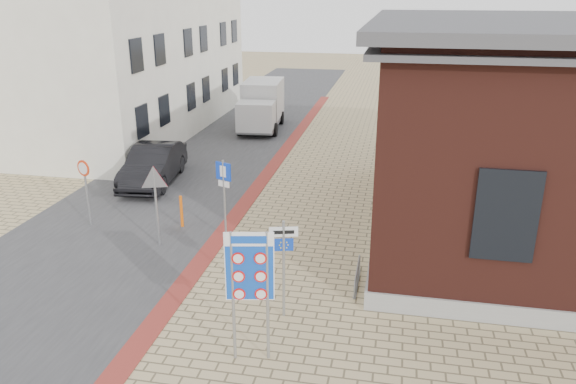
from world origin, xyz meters
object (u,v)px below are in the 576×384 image
Objects in this scene: box_truck at (261,105)px; border_sign at (250,269)px; sedan at (153,165)px; bollard at (181,212)px; parking_sign at (224,185)px; essen_sign at (284,254)px.

box_truck is 21.38m from border_sign.
sedan is 4.28× the size of bollard.
bollard is at bearing -174.01° from parking_sign.
box_truck is at bearing 71.27° from sedan.
border_sign is at bearing -116.05° from essen_sign.
essen_sign is (5.24, -19.00, 0.31)m from box_truck.
sedan is 1.88× the size of essen_sign.
bollard is (-1.70, 0.50, -1.24)m from parking_sign.
parking_sign is 2.34× the size of bollard.
bollard is at bearing 111.24° from border_sign.
essen_sign is (7.34, -8.83, 0.90)m from sedan.
box_truck is 2.07× the size of essen_sign.
essen_sign is 2.27× the size of bollard.
sedan is at bearing 156.81° from parking_sign.
border_sign is 2.69× the size of bollard.
border_sign reaches higher than parking_sign.
border_sign is at bearing -45.37° from parking_sign.
parking_sign is at bearing -52.63° from sedan.
parking_sign is at bearing -85.67° from box_truck.
sedan reaches higher than bollard.
box_truck reaches higher than parking_sign.
essen_sign is (0.35, 1.80, -0.48)m from border_sign.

